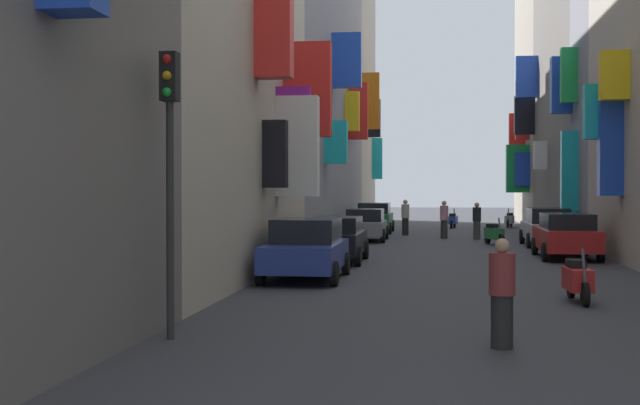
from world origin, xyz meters
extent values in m
plane|color=#38383D|center=(0.00, 30.00, 0.00)|extent=(140.00, 140.00, 0.00)
cube|color=purple|center=(-4.52, 21.08, 3.97)|extent=(0.96, 0.37, 2.32)
cube|color=black|center=(-4.70, 19.27, 3.20)|extent=(0.61, 0.43, 1.74)
cube|color=red|center=(-4.55, 18.37, 6.61)|extent=(0.90, 0.63, 3.15)
cube|color=white|center=(-4.41, 21.07, 3.48)|extent=(1.18, 0.55, 2.78)
cube|color=red|center=(-4.31, 22.27, 5.19)|extent=(1.39, 0.44, 2.76)
cube|color=gray|center=(-8.00, 37.33, 8.62)|extent=(6.00, 22.35, 17.24)
cube|color=#19B2BF|center=(-4.55, 31.46, 4.15)|extent=(0.90, 0.55, 1.72)
cube|color=blue|center=(-4.37, 33.88, 7.78)|extent=(1.26, 0.52, 2.33)
cube|color=orange|center=(-4.32, 43.90, 7.06)|extent=(1.36, 0.39, 3.06)
cube|color=red|center=(-4.50, 40.58, 6.21)|extent=(0.99, 0.39, 2.86)
cube|color=yellow|center=(-4.65, 39.15, 6.08)|extent=(0.69, 0.53, 1.93)
cube|color=#9E9384|center=(-8.00, 54.25, 8.12)|extent=(6.00, 11.50, 16.25)
cube|color=black|center=(-4.53, 51.35, 6.73)|extent=(0.94, 0.36, 2.38)
cube|color=#19B2BF|center=(-4.65, 57.08, 4.39)|extent=(0.70, 0.42, 2.87)
cube|color=#19B2BF|center=(4.46, 24.71, 4.66)|extent=(1.09, 0.50, 1.68)
cube|color=blue|center=(4.65, 24.42, 3.60)|extent=(0.70, 0.56, 3.02)
cube|color=yellow|center=(4.59, 23.63, 5.63)|extent=(0.81, 0.53, 1.44)
cube|color=#19B2BF|center=(4.68, 32.52, 3.00)|extent=(0.65, 0.39, 3.19)
cube|color=blue|center=(4.57, 34.11, 6.60)|extent=(0.85, 0.63, 2.34)
cube|color=green|center=(4.68, 32.80, 6.84)|extent=(0.63, 0.50, 2.18)
cube|color=slate|center=(8.00, 41.48, 9.25)|extent=(6.00, 13.53, 18.49)
cube|color=blue|center=(4.40, 45.97, 8.49)|extent=(1.20, 0.47, 2.29)
cube|color=white|center=(4.67, 41.89, 3.98)|extent=(0.66, 0.48, 1.42)
cube|color=black|center=(4.44, 47.55, 6.50)|extent=(1.12, 0.51, 2.21)
cube|color=#9E9384|center=(8.00, 54.12, 9.95)|extent=(6.00, 11.75, 19.89)
cube|color=blue|center=(4.55, 49.87, 3.46)|extent=(0.90, 0.53, 2.01)
cube|color=red|center=(4.60, 50.34, 6.20)|extent=(0.80, 0.64, 1.91)
cube|color=green|center=(4.31, 50.09, 3.49)|extent=(1.38, 0.53, 2.88)
cube|color=red|center=(4.50, 52.60, 5.51)|extent=(0.99, 0.60, 3.05)
cube|color=black|center=(-3.69, 24.05, 0.62)|extent=(1.66, 4.18, 0.64)
cube|color=black|center=(-3.69, 24.26, 1.17)|extent=(1.46, 2.34, 0.47)
cylinder|color=black|center=(-2.86, 22.67, 0.30)|extent=(0.18, 0.60, 0.60)
cylinder|color=black|center=(-4.52, 22.67, 0.30)|extent=(0.18, 0.60, 0.60)
cylinder|color=black|center=(-2.86, 25.43, 0.30)|extent=(0.18, 0.60, 0.60)
cylinder|color=black|center=(-4.52, 25.43, 0.30)|extent=(0.18, 0.60, 0.60)
cube|color=#B7B7BC|center=(3.81, 32.45, 0.62)|extent=(1.67, 4.20, 0.63)
cube|color=black|center=(3.81, 32.24, 1.23)|extent=(1.47, 2.35, 0.60)
cylinder|color=black|center=(2.98, 33.84, 0.30)|extent=(0.18, 0.60, 0.60)
cylinder|color=black|center=(4.65, 33.84, 0.30)|extent=(0.18, 0.60, 0.60)
cylinder|color=black|center=(2.98, 31.07, 0.30)|extent=(0.18, 0.60, 0.60)
cylinder|color=black|center=(4.65, 31.07, 0.30)|extent=(0.18, 0.60, 0.60)
cube|color=#236638|center=(-3.76, 41.76, 0.64)|extent=(1.76, 4.24, 0.69)
cube|color=black|center=(-3.76, 41.97, 1.27)|extent=(1.55, 2.38, 0.56)
cylinder|color=black|center=(-2.88, 40.36, 0.30)|extent=(0.18, 0.60, 0.60)
cylinder|color=black|center=(-4.64, 40.36, 0.30)|extent=(0.18, 0.60, 0.60)
cylinder|color=black|center=(-2.88, 43.16, 0.30)|extent=(0.18, 0.60, 0.60)
cylinder|color=black|center=(-4.64, 43.16, 0.30)|extent=(0.18, 0.60, 0.60)
cube|color=navy|center=(-3.85, 18.89, 0.62)|extent=(1.77, 4.04, 0.64)
cube|color=black|center=(-3.85, 19.10, 1.24)|extent=(1.56, 2.26, 0.60)
cylinder|color=black|center=(-2.96, 17.56, 0.30)|extent=(0.18, 0.60, 0.60)
cylinder|color=black|center=(-4.73, 17.56, 0.30)|extent=(0.18, 0.60, 0.60)
cylinder|color=black|center=(-2.96, 20.23, 0.30)|extent=(0.18, 0.60, 0.60)
cylinder|color=black|center=(-4.73, 20.23, 0.30)|extent=(0.18, 0.60, 0.60)
cube|color=#B21E1E|center=(3.67, 26.53, 0.64)|extent=(1.70, 4.32, 0.68)
cube|color=black|center=(3.67, 26.31, 1.23)|extent=(1.49, 2.42, 0.51)
cylinder|color=black|center=(2.83, 27.96, 0.30)|extent=(0.18, 0.60, 0.60)
cylinder|color=black|center=(4.52, 27.96, 0.30)|extent=(0.18, 0.60, 0.60)
cylinder|color=black|center=(2.83, 25.10, 0.30)|extent=(0.18, 0.60, 0.60)
cylinder|color=black|center=(4.52, 25.10, 0.30)|extent=(0.18, 0.60, 0.60)
cube|color=slate|center=(-3.67, 34.88, 0.58)|extent=(1.73, 3.93, 0.56)
cube|color=black|center=(-3.67, 35.08, 1.13)|extent=(1.52, 2.20, 0.54)
cylinder|color=black|center=(-2.80, 33.59, 0.30)|extent=(0.18, 0.60, 0.60)
cylinder|color=black|center=(-4.53, 33.59, 0.30)|extent=(0.18, 0.60, 0.60)
cylinder|color=black|center=(-2.80, 36.18, 0.30)|extent=(0.18, 0.60, 0.60)
cylinder|color=black|center=(-4.53, 36.18, 0.30)|extent=(0.18, 0.60, 0.60)
cube|color=#2D4CAD|center=(0.41, 47.46, 0.46)|extent=(0.60, 1.19, 0.45)
cube|color=black|center=(0.38, 47.25, 0.77)|extent=(0.40, 0.60, 0.16)
cylinder|color=#4C4C51|center=(0.49, 48.02, 0.79)|extent=(0.10, 0.28, 0.68)
cylinder|color=black|center=(0.51, 48.16, 0.24)|extent=(0.17, 0.49, 0.48)
cylinder|color=black|center=(0.30, 46.76, 0.24)|extent=(0.17, 0.49, 0.48)
cube|color=#287F3D|center=(1.78, 32.97, 0.46)|extent=(0.78, 1.16, 0.45)
cube|color=black|center=(1.72, 33.16, 0.77)|extent=(0.49, 0.64, 0.16)
cylinder|color=#4C4C51|center=(1.97, 32.47, 0.79)|extent=(0.15, 0.28, 0.68)
cylinder|color=black|center=(2.01, 32.34, 0.24)|extent=(0.26, 0.49, 0.48)
cylinder|color=black|center=(1.56, 33.60, 0.24)|extent=(0.26, 0.49, 0.48)
cube|color=red|center=(2.28, 15.49, 0.46)|extent=(0.49, 1.09, 0.45)
cube|color=black|center=(2.27, 15.69, 0.77)|extent=(0.35, 0.57, 0.16)
cylinder|color=#4C4C51|center=(2.30, 14.95, 0.79)|extent=(0.07, 0.28, 0.68)
cylinder|color=black|center=(2.31, 14.82, 0.24)|extent=(0.12, 0.48, 0.48)
cylinder|color=black|center=(2.24, 16.15, 0.24)|extent=(0.12, 0.48, 0.48)
cube|color=#ADADB2|center=(3.72, 48.68, 0.46)|extent=(0.67, 1.20, 0.45)
cube|color=black|center=(3.77, 48.89, 0.77)|extent=(0.43, 0.61, 0.16)
cylinder|color=#4C4C51|center=(3.60, 48.13, 0.79)|extent=(0.12, 0.28, 0.68)
cylinder|color=black|center=(3.57, 47.99, 0.24)|extent=(0.20, 0.49, 0.48)
cylinder|color=black|center=(3.87, 49.37, 0.24)|extent=(0.20, 0.49, 0.48)
cylinder|color=#3B3B3B|center=(1.26, 36.65, 0.41)|extent=(0.40, 0.40, 0.81)
cylinder|color=black|center=(1.26, 36.65, 1.13)|extent=(0.48, 0.48, 0.64)
sphere|color=tan|center=(1.26, 36.65, 1.56)|extent=(0.22, 0.22, 0.22)
cylinder|color=#2F2F2F|center=(-0.21, 37.10, 0.42)|extent=(0.40, 0.40, 0.84)
cylinder|color=pink|center=(-0.21, 37.10, 1.18)|extent=(0.48, 0.48, 0.67)
sphere|color=tan|center=(-0.21, 37.10, 1.63)|extent=(0.23, 0.23, 0.23)
cylinder|color=#252525|center=(0.36, 10.23, 0.39)|extent=(0.44, 0.44, 0.77)
cylinder|color=maroon|center=(0.36, 10.23, 1.08)|extent=(0.52, 0.52, 0.61)
sphere|color=tan|center=(0.36, 10.23, 1.49)|extent=(0.21, 0.21, 0.21)
cylinder|color=black|center=(-2.07, 39.55, 0.42)|extent=(0.45, 0.45, 0.85)
cylinder|color=#B2AD9E|center=(-2.07, 39.55, 1.19)|extent=(0.54, 0.54, 0.67)
sphere|color=tan|center=(-2.07, 39.55, 1.64)|extent=(0.23, 0.23, 0.23)
cylinder|color=#2D2D2D|center=(-4.63, 10.32, 1.83)|extent=(0.12, 0.12, 3.65)
cube|color=black|center=(-4.63, 10.32, 4.03)|extent=(0.26, 0.26, 0.75)
sphere|color=red|center=(-4.63, 10.18, 4.28)|extent=(0.14, 0.14, 0.14)
sphere|color=orange|center=(-4.63, 10.18, 4.03)|extent=(0.14, 0.14, 0.14)
sphere|color=green|center=(-4.63, 10.18, 3.78)|extent=(0.14, 0.14, 0.14)
camera|label=1|loc=(-0.59, -2.23, 2.32)|focal=47.59mm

